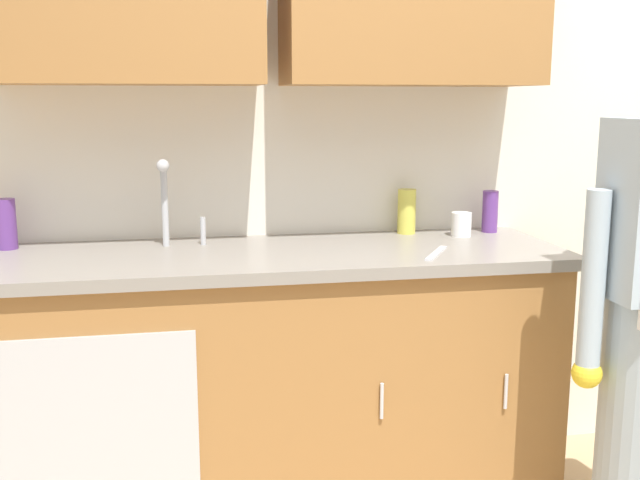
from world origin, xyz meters
TOP-DOWN VIEW (x-y plane):
  - kitchen_wall_with_uppers at (-0.14, 0.99)m, footprint 4.80×0.44m
  - counter_cabinet at (-0.55, 0.70)m, footprint 1.90×0.62m
  - countertop at (-0.55, 0.70)m, footprint 1.96×0.66m
  - sink at (-0.90, 0.71)m, footprint 0.50×0.36m
  - bottle_dish_liquid at (-1.48, 0.90)m, footprint 0.07×0.07m
  - bottle_water_short at (-0.02, 0.94)m, footprint 0.07×0.07m
  - bottle_cleaner_spray at (0.31, 0.91)m, footprint 0.06×0.06m
  - cup_by_sink at (0.16, 0.84)m, footprint 0.08×0.08m
  - knife_on_counter at (-0.04, 0.54)m, footprint 0.15×0.22m

SIDE VIEW (x-z plane):
  - counter_cabinet at x=-0.55m, z-range 0.00..0.90m
  - countertop at x=-0.55m, z-range 0.90..0.94m
  - sink at x=-0.90m, z-range 0.75..1.10m
  - knife_on_counter at x=-0.04m, z-range 0.94..0.95m
  - cup_by_sink at x=0.16m, z-range 0.94..1.03m
  - bottle_cleaner_spray at x=0.31m, z-range 0.94..1.10m
  - bottle_water_short at x=-0.02m, z-range 0.94..1.11m
  - bottle_dish_liquid at x=-1.48m, z-range 0.94..1.12m
  - kitchen_wall_with_uppers at x=-0.14m, z-range 0.13..2.83m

